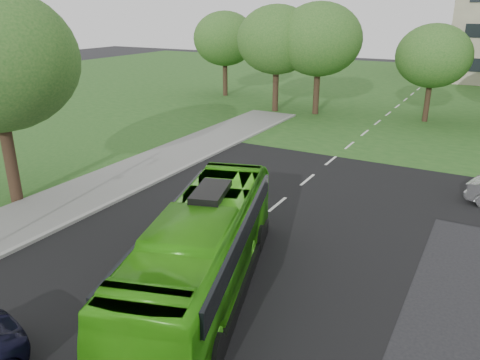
{
  "coord_description": "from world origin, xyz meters",
  "views": [
    {
      "loc": [
        8.59,
        -13.2,
        8.97
      ],
      "look_at": [
        -1.17,
        4.36,
        1.6
      ],
      "focal_mm": 35.0,
      "sensor_mm": 36.0,
      "label": 1
    }
  ],
  "objects_px": {
    "tree_park_f": "(225,39)",
    "tree_park_a": "(277,40)",
    "tree_park_b": "(319,40)",
    "tree_park_c": "(433,56)",
    "bus": "(203,252)"
  },
  "relations": [
    {
      "from": "tree_park_f",
      "to": "tree_park_a",
      "type": "bearing_deg",
      "value": -30.64
    },
    {
      "from": "tree_park_b",
      "to": "tree_park_c",
      "type": "height_order",
      "value": "tree_park_b"
    },
    {
      "from": "tree_park_f",
      "to": "bus",
      "type": "height_order",
      "value": "tree_park_f"
    },
    {
      "from": "tree_park_b",
      "to": "tree_park_f",
      "type": "distance_m",
      "value": 12.79
    },
    {
      "from": "tree_park_b",
      "to": "bus",
      "type": "bearing_deg",
      "value": -76.7
    },
    {
      "from": "tree_park_f",
      "to": "bus",
      "type": "distance_m",
      "value": 38.33
    },
    {
      "from": "tree_park_b",
      "to": "bus",
      "type": "relative_size",
      "value": 0.86
    },
    {
      "from": "tree_park_c",
      "to": "bus",
      "type": "xyz_separation_m",
      "value": [
        -2.37,
        -30.43,
        -3.83
      ]
    },
    {
      "from": "bus",
      "to": "tree_park_b",
      "type": "bearing_deg",
      "value": 86.21
    },
    {
      "from": "tree_park_b",
      "to": "bus",
      "type": "height_order",
      "value": "tree_park_b"
    },
    {
      "from": "tree_park_a",
      "to": "tree_park_b",
      "type": "height_order",
      "value": "tree_park_b"
    },
    {
      "from": "tree_park_a",
      "to": "bus",
      "type": "xyz_separation_m",
      "value": [
        10.53,
        -28.15,
        -4.83
      ]
    },
    {
      "from": "tree_park_a",
      "to": "tree_park_f",
      "type": "relative_size",
      "value": 1.07
    },
    {
      "from": "tree_park_a",
      "to": "tree_park_c",
      "type": "xyz_separation_m",
      "value": [
        12.9,
        2.28,
        -1.0
      ]
    },
    {
      "from": "tree_park_a",
      "to": "bus",
      "type": "height_order",
      "value": "tree_park_a"
    }
  ]
}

